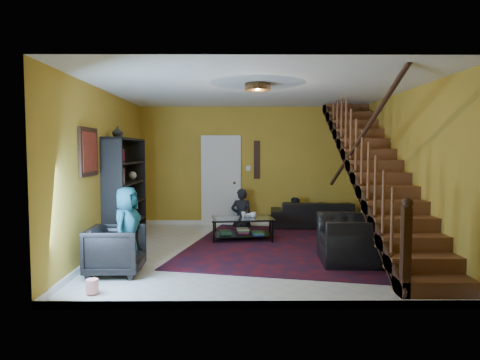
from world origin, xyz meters
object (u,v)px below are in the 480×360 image
object	(u,v)px
sofa	(316,214)
armchair_right	(352,240)
bookshelf	(126,193)
coffee_table	(243,227)
armchair_left	(116,250)

from	to	relation	value
sofa	armchair_right	world-z (taller)	armchair_right
bookshelf	coffee_table	world-z (taller)	bookshelf
armchair_right	coffee_table	world-z (taller)	armchair_right
sofa	coffee_table	world-z (taller)	sofa
armchair_left	coffee_table	world-z (taller)	armchair_left
armchair_left	coffee_table	xyz separation A→B (m)	(1.85, 2.30, -0.09)
armchair_left	bookshelf	bearing A→B (deg)	9.05
armchair_right	bookshelf	bearing A→B (deg)	-105.73
bookshelf	coffee_table	size ratio (longest dim) A/B	1.60
armchair_right	coffee_table	xyz separation A→B (m)	(-1.70, 1.69, -0.11)
sofa	bookshelf	bearing A→B (deg)	27.31
sofa	armchair_left	bearing A→B (deg)	49.85
armchair_right	coffee_table	size ratio (longest dim) A/B	0.90
bookshelf	armchair_right	bearing A→B (deg)	-19.32
bookshelf	sofa	xyz separation A→B (m)	(3.90, 1.70, -0.66)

